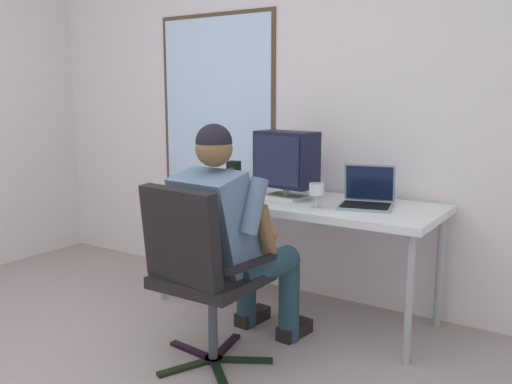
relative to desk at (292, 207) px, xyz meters
name	(u,v)px	position (x,y,z in m)	size (l,w,h in m)	color
wall_rear	(288,100)	(-0.28, 0.41, 0.66)	(4.67, 0.08, 2.72)	silver
desk	(292,207)	(0.00, 0.00, 0.00)	(1.84, 0.71, 0.75)	#979A9A
office_chair	(198,265)	(-0.02, -0.92, -0.14)	(0.63, 0.61, 0.97)	black
person_seated	(232,234)	(0.00, -0.67, -0.04)	(0.55, 0.82, 1.26)	#203A45
crt_monitor	(286,160)	(-0.05, 0.00, 0.29)	(0.41, 0.25, 0.42)	beige
laptop	(367,195)	(0.48, 0.04, 0.12)	(0.36, 0.35, 0.24)	#83969C
wine_glass	(317,190)	(0.26, -0.18, 0.16)	(0.09, 0.09, 0.15)	silver
desk_speaker	(234,175)	(-0.55, 0.13, 0.15)	(0.09, 0.09, 0.19)	black
cd_case	(221,194)	(-0.46, -0.14, 0.06)	(0.18, 0.17, 0.01)	#8F1270
coffee_mug	(192,185)	(-0.68, -0.17, 0.10)	(0.07, 0.07, 0.10)	black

